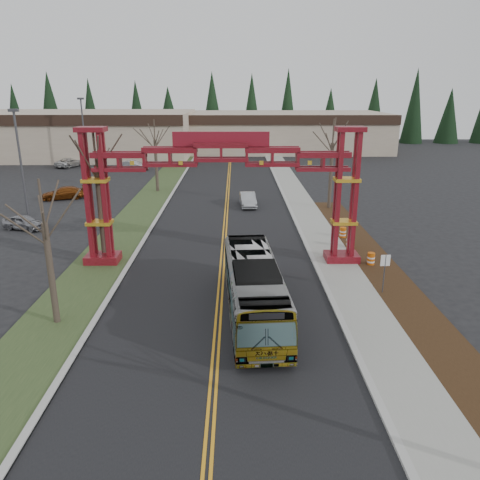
{
  "coord_description": "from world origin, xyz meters",
  "views": [
    {
      "loc": [
        0.9,
        -11.47,
        11.05
      ],
      "look_at": [
        1.13,
        13.18,
        3.12
      ],
      "focal_mm": 35.0,
      "sensor_mm": 36.0,
      "label": 1
    }
  ],
  "objects_px": {
    "parked_car_mid_a": "(63,193)",
    "parked_car_far_a": "(134,165)",
    "silver_sedan": "(248,199)",
    "barrel_north": "(343,233)",
    "bare_tree_median_near": "(44,224)",
    "gateway_arch": "(221,174)",
    "parked_car_near_a": "(24,222)",
    "retail_building_east": "(283,131)",
    "bare_tree_median_mid": "(96,166)",
    "parked_car_far_b": "(70,162)",
    "bare_tree_right_far": "(333,144)",
    "barrel_south": "(371,259)",
    "barrel_mid": "(351,242)",
    "transit_bus": "(254,288)",
    "bare_tree_median_far": "(155,140)",
    "light_pole_far": "(84,128)",
    "retail_building_west": "(58,134)",
    "light_pole_near": "(20,155)",
    "street_sign": "(385,266)"
  },
  "relations": [
    {
      "from": "parked_car_mid_a",
      "to": "parked_car_far_a",
      "type": "height_order",
      "value": "parked_car_far_a"
    },
    {
      "from": "silver_sedan",
      "to": "barrel_north",
      "type": "xyz_separation_m",
      "value": [
        7.12,
        -10.71,
        -0.23
      ]
    },
    {
      "from": "parked_car_mid_a",
      "to": "bare_tree_median_near",
      "type": "xyz_separation_m",
      "value": [
        9.36,
        -27.83,
        4.48
      ]
    },
    {
      "from": "gateway_arch",
      "to": "parked_car_near_a",
      "type": "xyz_separation_m",
      "value": [
        -16.63,
        7.93,
        -5.37
      ]
    },
    {
      "from": "retail_building_east",
      "to": "bare_tree_median_mid",
      "type": "height_order",
      "value": "bare_tree_median_mid"
    },
    {
      "from": "parked_car_far_b",
      "to": "parked_car_mid_a",
      "type": "bearing_deg",
      "value": 125.82
    },
    {
      "from": "bare_tree_right_far",
      "to": "barrel_south",
      "type": "distance_m",
      "value": 16.7
    },
    {
      "from": "gateway_arch",
      "to": "barrel_mid",
      "type": "xyz_separation_m",
      "value": [
        9.22,
        2.64,
        -5.43
      ]
    },
    {
      "from": "retail_building_east",
      "to": "transit_bus",
      "type": "bearing_deg",
      "value": -96.71
    },
    {
      "from": "parked_car_far_a",
      "to": "bare_tree_median_far",
      "type": "distance_m",
      "value": 16.81
    },
    {
      "from": "silver_sedan",
      "to": "barrel_mid",
      "type": "bearing_deg",
      "value": -65.69
    },
    {
      "from": "bare_tree_median_mid",
      "to": "light_pole_far",
      "type": "bearing_deg",
      "value": 108.32
    },
    {
      "from": "barrel_mid",
      "to": "gateway_arch",
      "type": "bearing_deg",
      "value": -164.01
    },
    {
      "from": "parked_car_near_a",
      "to": "parked_car_far_b",
      "type": "distance_m",
      "value": 33.98
    },
    {
      "from": "barrel_north",
      "to": "parked_car_near_a",
      "type": "bearing_deg",
      "value": 173.91
    },
    {
      "from": "silver_sedan",
      "to": "light_pole_far",
      "type": "bearing_deg",
      "value": 130.16
    },
    {
      "from": "parked_car_mid_a",
      "to": "barrel_south",
      "type": "height_order",
      "value": "parked_car_mid_a"
    },
    {
      "from": "gateway_arch",
      "to": "light_pole_far",
      "type": "distance_m",
      "value": 44.92
    },
    {
      "from": "retail_building_east",
      "to": "parked_car_far_b",
      "type": "height_order",
      "value": "retail_building_east"
    },
    {
      "from": "parked_car_far_b",
      "to": "barrel_south",
      "type": "relative_size",
      "value": 5.29
    },
    {
      "from": "bare_tree_median_near",
      "to": "light_pole_far",
      "type": "bearing_deg",
      "value": 105.09
    },
    {
      "from": "gateway_arch",
      "to": "bare_tree_right_far",
      "type": "height_order",
      "value": "gateway_arch"
    },
    {
      "from": "barrel_north",
      "to": "transit_bus",
      "type": "bearing_deg",
      "value": -119.91
    },
    {
      "from": "bare_tree_median_near",
      "to": "barrel_mid",
      "type": "relative_size",
      "value": 6.57
    },
    {
      "from": "retail_building_west",
      "to": "bare_tree_median_near",
      "type": "height_order",
      "value": "retail_building_west"
    },
    {
      "from": "barrel_south",
      "to": "retail_building_west",
      "type": "bearing_deg",
      "value": 126.0
    },
    {
      "from": "light_pole_near",
      "to": "bare_tree_right_far",
      "type": "bearing_deg",
      "value": 3.95
    },
    {
      "from": "retail_building_east",
      "to": "parked_car_far_a",
      "type": "bearing_deg",
      "value": -134.81
    },
    {
      "from": "transit_bus",
      "to": "light_pole_far",
      "type": "relative_size",
      "value": 1.07
    },
    {
      "from": "parked_car_near_a",
      "to": "bare_tree_median_near",
      "type": "distance_m",
      "value": 19.1
    },
    {
      "from": "bare_tree_right_far",
      "to": "light_pole_near",
      "type": "relative_size",
      "value": 0.9
    },
    {
      "from": "retail_building_west",
      "to": "silver_sedan",
      "type": "height_order",
      "value": "retail_building_west"
    },
    {
      "from": "light_pole_near",
      "to": "street_sign",
      "type": "relative_size",
      "value": 4.02
    },
    {
      "from": "light_pole_far",
      "to": "parked_car_near_a",
      "type": "bearing_deg",
      "value": -82.16
    },
    {
      "from": "retail_building_east",
      "to": "bare_tree_median_mid",
      "type": "relative_size",
      "value": 4.37
    },
    {
      "from": "bare_tree_median_mid",
      "to": "bare_tree_median_far",
      "type": "height_order",
      "value": "bare_tree_median_mid"
    },
    {
      "from": "parked_car_mid_a",
      "to": "bare_tree_median_mid",
      "type": "bearing_deg",
      "value": 8.05
    },
    {
      "from": "barrel_south",
      "to": "parked_car_near_a",
      "type": "bearing_deg",
      "value": 161.73
    },
    {
      "from": "light_pole_far",
      "to": "retail_building_west",
      "type": "bearing_deg",
      "value": 122.26
    },
    {
      "from": "parked_car_mid_a",
      "to": "parked_car_far_a",
      "type": "xyz_separation_m",
      "value": [
        3.55,
        18.66,
        0.05
      ]
    },
    {
      "from": "barrel_south",
      "to": "barrel_mid",
      "type": "height_order",
      "value": "barrel_mid"
    },
    {
      "from": "barrel_south",
      "to": "bare_tree_median_far",
      "type": "bearing_deg",
      "value": 126.71
    },
    {
      "from": "bare_tree_median_far",
      "to": "light_pole_near",
      "type": "relative_size",
      "value": 0.85
    },
    {
      "from": "silver_sedan",
      "to": "bare_tree_right_far",
      "type": "relative_size",
      "value": 0.49
    },
    {
      "from": "retail_building_west",
      "to": "retail_building_east",
      "type": "relative_size",
      "value": 1.21
    },
    {
      "from": "light_pole_near",
      "to": "retail_building_west",
      "type": "bearing_deg",
      "value": 105.7
    },
    {
      "from": "bare_tree_right_far",
      "to": "barrel_south",
      "type": "relative_size",
      "value": 9.34
    },
    {
      "from": "silver_sedan",
      "to": "street_sign",
      "type": "height_order",
      "value": "street_sign"
    },
    {
      "from": "silver_sedan",
      "to": "parked_car_far_b",
      "type": "height_order",
      "value": "silver_sedan"
    },
    {
      "from": "transit_bus",
      "to": "barrel_north",
      "type": "height_order",
      "value": "transit_bus"
    }
  ]
}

